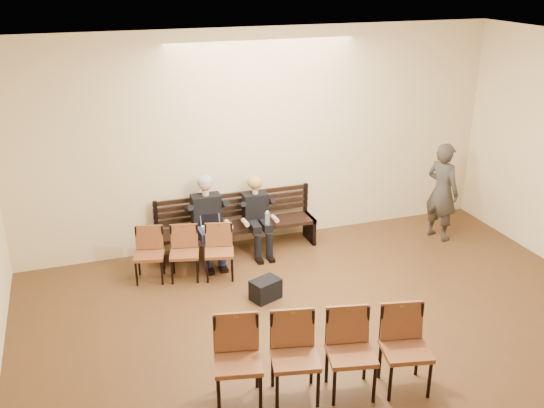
{
  "coord_description": "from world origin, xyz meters",
  "views": [
    {
      "loc": [
        -2.88,
        -3.98,
        4.41
      ],
      "look_at": [
        -0.15,
        4.05,
        1.0
      ],
      "focal_mm": 40.0,
      "sensor_mm": 36.0,
      "label": 1
    }
  ],
  "objects": [
    {
      "name": "seated_woman",
      "position": [
        -0.24,
        4.53,
        0.57
      ],
      "size": [
        0.49,
        0.68,
        1.14
      ],
      "primitive_type": null,
      "color": "black",
      "rests_on": "ground"
    },
    {
      "name": "laptop",
      "position": [
        -1.02,
        4.36,
        0.56
      ],
      "size": [
        0.34,
        0.28,
        0.22
      ],
      "primitive_type": "cube",
      "rotation": [
        0.0,
        0.0,
        -0.14
      ],
      "color": "silver",
      "rests_on": "bench"
    },
    {
      "name": "water_bottle",
      "position": [
        -0.16,
        4.25,
        0.57
      ],
      "size": [
        0.09,
        0.09,
        0.24
      ],
      "primitive_type": "cylinder",
      "rotation": [
        0.0,
        0.0,
        -0.26
      ],
      "color": "silver",
      "rests_on": "bench"
    },
    {
      "name": "bag",
      "position": [
        -0.59,
        3.06,
        0.15
      ],
      "size": [
        0.47,
        0.4,
        0.29
      ],
      "primitive_type": "cube",
      "rotation": [
        0.0,
        0.0,
        0.39
      ],
      "color": "black",
      "rests_on": "ground"
    },
    {
      "name": "chair_row_front",
      "position": [
        -1.53,
        4.0,
        0.4
      ],
      "size": [
        1.51,
        0.77,
        0.8
      ],
      "primitive_type": "cube",
      "rotation": [
        0.0,
        0.0,
        -0.24
      ],
      "color": "brown",
      "rests_on": "ground"
    },
    {
      "name": "bench",
      "position": [
        -0.54,
        4.65,
        0.23
      ],
      "size": [
        2.6,
        0.9,
        0.45
      ],
      "primitive_type": "cube",
      "color": "black",
      "rests_on": "ground"
    },
    {
      "name": "room_walls",
      "position": [
        0.0,
        0.79,
        2.54
      ],
      "size": [
        8.02,
        10.01,
        3.51
      ],
      "color": "beige",
      "rests_on": "ground"
    },
    {
      "name": "passerby",
      "position": [
        2.85,
        4.05,
        0.96
      ],
      "size": [
        0.67,
        0.81,
        1.92
      ],
      "primitive_type": "imported",
      "rotation": [
        0.0,
        0.0,
        1.91
      ],
      "color": "#36322C",
      "rests_on": "ground"
    },
    {
      "name": "seated_man",
      "position": [
        -1.04,
        4.53,
        0.67
      ],
      "size": [
        0.56,
        0.78,
        1.35
      ],
      "primitive_type": null,
      "color": "black",
      "rests_on": "ground"
    },
    {
      "name": "chair_row_back",
      "position": [
        -0.63,
        0.94,
        0.48
      ],
      "size": [
        2.38,
        0.99,
        0.96
      ],
      "primitive_type": "cube",
      "rotation": [
        0.0,
        0.0,
        -0.21
      ],
      "color": "brown",
      "rests_on": "ground"
    }
  ]
}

